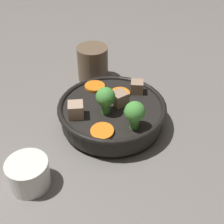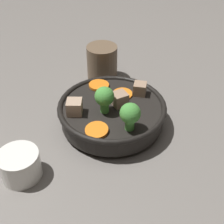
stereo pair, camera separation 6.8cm
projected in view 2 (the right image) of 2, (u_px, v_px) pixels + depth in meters
The scene contains 4 objects.
ground_plane at pixel (112, 124), 0.71m from camera, with size 3.00×3.00×0.00m, color slate.
stirfry_bowl at pixel (112, 111), 0.68m from camera, with size 0.24×0.24×0.11m.
tea_cup at pixel (20, 165), 0.57m from camera, with size 0.08×0.08×0.05m.
dark_mug at pixel (102, 62), 0.83m from camera, with size 0.11×0.08×0.09m.
Camera 2 is at (-0.51, 0.16, 0.46)m, focal length 50.00 mm.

